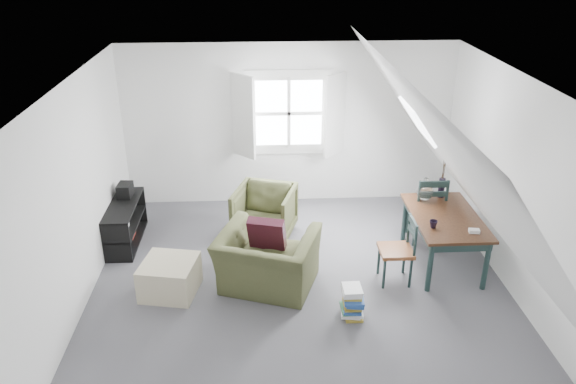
{
  "coord_description": "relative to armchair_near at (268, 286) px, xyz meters",
  "views": [
    {
      "loc": [
        -0.45,
        -5.42,
        3.91
      ],
      "look_at": [
        -0.13,
        0.6,
        1.12
      ],
      "focal_mm": 35.0,
      "sensor_mm": 36.0,
      "label": 1
    }
  ],
  "objects": [
    {
      "name": "floor",
      "position": [
        0.39,
        -0.31,
        0.0
      ],
      "size": [
        5.5,
        5.5,
        0.0
      ],
      "primitive_type": "plane",
      "color": "#515056",
      "rests_on": "ground"
    },
    {
      "name": "ceiling",
      "position": [
        0.39,
        -0.31,
        2.5
      ],
      "size": [
        5.5,
        5.5,
        0.0
      ],
      "primitive_type": "plane",
      "rotation": [
        3.14,
        0.0,
        0.0
      ],
      "color": "white",
      "rests_on": "wall_back"
    },
    {
      "name": "wall_back",
      "position": [
        0.39,
        2.44,
        1.25
      ],
      "size": [
        5.0,
        0.0,
        5.0
      ],
      "primitive_type": "plane",
      "rotation": [
        1.57,
        0.0,
        0.0
      ],
      "color": "white",
      "rests_on": "ground"
    },
    {
      "name": "wall_left",
      "position": [
        -2.11,
        -0.31,
        1.25
      ],
      "size": [
        0.0,
        5.5,
        5.5
      ],
      "primitive_type": "plane",
      "rotation": [
        1.57,
        0.0,
        1.57
      ],
      "color": "white",
      "rests_on": "ground"
    },
    {
      "name": "wall_right",
      "position": [
        2.89,
        -0.31,
        1.25
      ],
      "size": [
        0.0,
        5.5,
        5.5
      ],
      "primitive_type": "plane",
      "rotation": [
        1.57,
        0.0,
        -1.57
      ],
      "color": "white",
      "rests_on": "ground"
    },
    {
      "name": "slope_left",
      "position": [
        -1.16,
        -0.31,
        1.78
      ],
      "size": [
        3.19,
        5.5,
        4.48
      ],
      "primitive_type": "plane",
      "rotation": [
        0.0,
        2.19,
        0.0
      ],
      "color": "white",
      "rests_on": "wall_left"
    },
    {
      "name": "slope_right",
      "position": [
        1.94,
        -0.31,
        1.78
      ],
      "size": [
        3.19,
        5.5,
        4.48
      ],
      "primitive_type": "plane",
      "rotation": [
        0.0,
        -2.19,
        0.0
      ],
      "color": "white",
      "rests_on": "wall_right"
    },
    {
      "name": "dormer_window",
      "position": [
        0.39,
        2.37,
        1.45
      ],
      "size": [
        1.71,
        0.35,
        1.3
      ],
      "color": "white",
      "rests_on": "wall_back"
    },
    {
      "name": "skylight",
      "position": [
        1.94,
        0.99,
        1.75
      ],
      "size": [
        0.35,
        0.75,
        0.47
      ],
      "primitive_type": "cube",
      "rotation": [
        0.0,
        0.95,
        0.0
      ],
      "color": "white",
      "rests_on": "slope_right"
    },
    {
      "name": "armchair_near",
      "position": [
        0.0,
        0.0,
        0.0
      ],
      "size": [
        1.37,
        1.28,
        0.72
      ],
      "primitive_type": "imported",
      "rotation": [
        0.0,
        0.0,
        2.8
      ],
      "color": "#3F4325",
      "rests_on": "floor"
    },
    {
      "name": "armchair_far",
      "position": [
        -0.02,
        1.26,
        0.0
      ],
      "size": [
        0.99,
        1.0,
        0.73
      ],
      "primitive_type": "imported",
      "rotation": [
        0.0,
        0.0,
        -0.3
      ],
      "color": "#3F4325",
      "rests_on": "floor"
    },
    {
      "name": "throw_pillow",
      "position": [
        0.0,
        0.15,
        0.64
      ],
      "size": [
        0.49,
        0.36,
        0.46
      ],
      "primitive_type": "cube",
      "rotation": [
        0.31,
        0.0,
        -0.27
      ],
      "color": "#3A0F1D",
      "rests_on": "armchair_near"
    },
    {
      "name": "ottoman",
      "position": [
        -1.16,
        -0.05,
        0.2
      ],
      "size": [
        0.72,
        0.72,
        0.41
      ],
      "primitive_type": "cube",
      "rotation": [
        0.0,
        0.0,
        -0.19
      ],
      "color": "#C0B593",
      "rests_on": "floor"
    },
    {
      "name": "dining_table",
      "position": [
        2.25,
        0.42,
        0.6
      ],
      "size": [
        0.83,
        1.38,
        0.69
      ],
      "rotation": [
        0.0,
        0.0,
        0.07
      ],
      "color": "#321B0F",
      "rests_on": "floor"
    },
    {
      "name": "demijohn",
      "position": [
        2.1,
        0.87,
        0.81
      ],
      "size": [
        0.22,
        0.22,
        0.31
      ],
      "rotation": [
        0.0,
        0.0,
        0.3
      ],
      "color": "silver",
      "rests_on": "dining_table"
    },
    {
      "name": "vase_twigs",
      "position": [
        2.35,
        0.97,
        0.84
      ],
      "size": [
        0.09,
        0.09,
        0.66
      ],
      "rotation": [
        0.0,
        0.0,
        -0.3
      ],
      "color": "black",
      "rests_on": "dining_table"
    },
    {
      "name": "cup",
      "position": [
        2.0,
        0.12,
        0.69
      ],
      "size": [
        0.1,
        0.1,
        0.09
      ],
      "primitive_type": "imported",
      "rotation": [
        0.0,
        0.0,
        -0.07
      ],
      "color": "black",
      "rests_on": "dining_table"
    },
    {
      "name": "paper_box",
      "position": [
        2.45,
        -0.03,
        0.71
      ],
      "size": [
        0.13,
        0.1,
        0.04
      ],
      "primitive_type": "cube",
      "rotation": [
        0.0,
        0.0,
        -0.16
      ],
      "color": "white",
      "rests_on": "dining_table"
    },
    {
      "name": "dining_chair_far",
      "position": [
        2.21,
        1.02,
        0.51
      ],
      "size": [
        0.46,
        0.46,
        0.98
      ],
      "rotation": [
        0.0,
        0.0,
        3.37
      ],
      "color": "brown",
      "rests_on": "floor"
    },
    {
      "name": "dining_chair_near",
      "position": [
        1.59,
        0.05,
        0.44
      ],
      "size": [
        0.4,
        0.4,
        0.84
      ],
      "rotation": [
        0.0,
        0.0,
        -1.86
      ],
      "color": "brown",
      "rests_on": "floor"
    },
    {
      "name": "media_shelf",
      "position": [
        -1.94,
        1.16,
        0.26
      ],
      "size": [
        0.38,
        1.13,
        0.58
      ],
      "rotation": [
        0.0,
        0.0,
        -0.08
      ],
      "color": "black",
      "rests_on": "floor"
    },
    {
      "name": "electronics_box",
      "position": [
        -1.94,
        1.44,
        0.67
      ],
      "size": [
        0.2,
        0.27,
        0.2
      ],
      "primitive_type": "cube",
      "rotation": [
        0.0,
        0.0,
        -0.06
      ],
      "color": "black",
      "rests_on": "media_shelf"
    },
    {
      "name": "magazine_stack",
      "position": [
        0.93,
        -0.64,
        0.18
      ],
      "size": [
        0.27,
        0.33,
        0.37
      ],
      "rotation": [
        0.0,
        0.0,
        0.21
      ],
      "color": "#B29933",
      "rests_on": "floor"
    }
  ]
}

